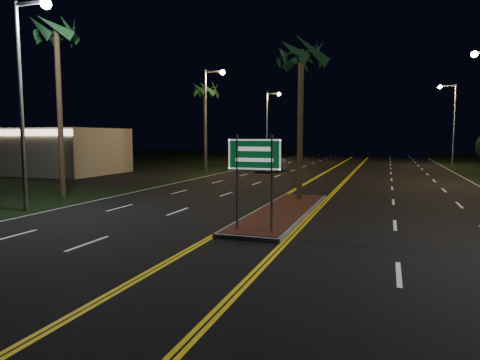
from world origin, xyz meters
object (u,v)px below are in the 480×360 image
at_px(streetlight_left_mid, 210,109).
at_px(streetlight_left_far, 270,118).
at_px(streetlight_left_near, 27,81).
at_px(palm_median, 301,54).
at_px(palm_left_near, 56,33).
at_px(palm_left_far, 205,90).
at_px(car_near, 271,162).
at_px(streetlight_right_far, 451,115).
at_px(highway_sign, 254,163).
at_px(median_island, 283,212).
at_px(commercial_building, 36,151).
at_px(car_far, 269,161).

distance_m(streetlight_left_mid, streetlight_left_far, 20.00).
bearing_deg(streetlight_left_near, palm_median, 31.49).
relative_size(streetlight_left_near, palm_median, 1.08).
bearing_deg(streetlight_left_mid, palm_left_near, -96.73).
xyz_separation_m(palm_left_far, car_near, (6.50, 0.49, -6.83)).
xyz_separation_m(streetlight_right_far, palm_median, (-10.61, -31.50, 1.62)).
relative_size(highway_sign, palm_median, 0.39).
relative_size(streetlight_left_mid, streetlight_left_far, 1.00).
bearing_deg(median_island, streetlight_left_far, 106.00).
height_order(median_island, palm_left_far, palm_left_far).
xyz_separation_m(streetlight_left_near, car_near, (4.31, 24.49, -4.74)).
bearing_deg(palm_left_near, car_near, 73.17).
bearing_deg(palm_left_near, median_island, -4.57).
distance_m(median_island, streetlight_right_far, 37.00).
height_order(commercial_building, car_near, commercial_building).
bearing_deg(car_near, commercial_building, -147.71).
bearing_deg(streetlight_left_near, median_island, 15.78).
relative_size(palm_median, car_near, 1.52).
height_order(commercial_building, streetlight_left_mid, streetlight_left_mid).
height_order(streetlight_left_mid, car_far, streetlight_left_mid).
bearing_deg(highway_sign, palm_median, 90.00).
height_order(palm_left_near, car_far, palm_left_near).
xyz_separation_m(streetlight_left_mid, car_near, (4.31, 4.49, -4.74)).
relative_size(median_island, commercial_building, 0.68).
height_order(streetlight_left_near, palm_left_near, palm_left_near).
bearing_deg(streetlight_left_mid, car_far, 71.69).
xyz_separation_m(commercial_building, streetlight_left_near, (15.39, -15.99, 3.65)).
xyz_separation_m(streetlight_left_near, streetlight_left_far, (0.00, 40.00, 0.00)).
height_order(streetlight_left_near, palm_median, streetlight_left_near).
relative_size(palm_median, car_far, 1.80).
bearing_deg(palm_left_near, streetlight_right_far, 55.79).
distance_m(streetlight_left_mid, palm_median, 17.25).
distance_m(median_island, streetlight_left_mid, 20.80).
distance_m(commercial_building, streetlight_left_mid, 16.31).
relative_size(streetlight_left_mid, palm_median, 1.08).
relative_size(streetlight_right_far, car_far, 1.96).
distance_m(palm_left_far, car_near, 9.44).
bearing_deg(streetlight_right_far, highway_sign, -105.15).
xyz_separation_m(highway_sign, palm_left_near, (-12.50, 5.20, 6.28)).
xyz_separation_m(commercial_building, streetlight_right_far, (36.61, 22.01, 3.65)).
bearing_deg(commercial_building, streetlight_left_mid, 14.61).
height_order(commercial_building, streetlight_left_far, streetlight_left_far).
bearing_deg(commercial_building, palm_left_near, -41.61).
height_order(palm_median, car_far, palm_median).
height_order(palm_median, palm_left_near, palm_left_near).
bearing_deg(palm_left_far, palm_left_near, -89.14).
relative_size(median_island, palm_median, 1.23).
height_order(palm_left_near, car_near, palm_left_near).
xyz_separation_m(highway_sign, palm_left_far, (-12.80, 25.20, 5.34)).
relative_size(commercial_building, palm_left_far, 1.70).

